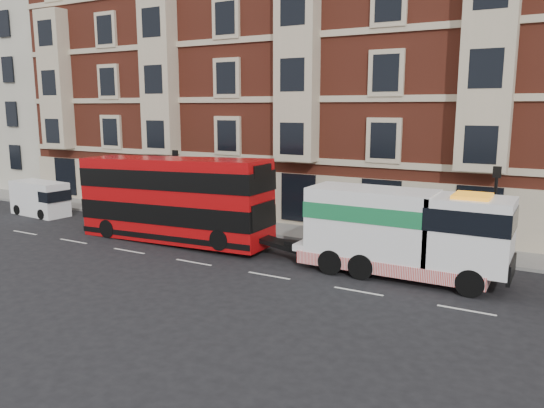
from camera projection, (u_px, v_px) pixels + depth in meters
The scene contains 10 objects.
ground at pixel (194, 262), 24.42m from camera, with size 120.00×120.00×0.00m, color black.
sidewalk at pixel (273, 229), 30.84m from camera, with size 90.00×3.00×0.15m, color slate.
victorian_terrace at pixel (334, 61), 35.24m from camera, with size 45.00×12.00×20.40m.
cream_block at pixel (26, 93), 49.33m from camera, with size 16.00×10.00×16.80m.
lamp_post_west at pixel (176, 180), 32.14m from camera, with size 0.35×0.15×4.35m.
lamp_post_east at pixel (494, 207), 23.50m from camera, with size 0.35×0.15×4.35m.
double_decker_bus at pixel (173, 198), 27.79m from camera, with size 10.97×2.52×4.44m.
tow_truck at pixel (400, 232), 22.08m from camera, with size 8.78×2.60×3.66m.
box_van at pixel (40, 199), 35.00m from camera, with size 4.41×2.13×2.22m.
pedestrian at pixel (116, 194), 36.82m from camera, with size 0.68×0.44×1.85m, color #1E1B36.
Camera 1 is at (14.64, -18.78, 7.06)m, focal length 35.00 mm.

